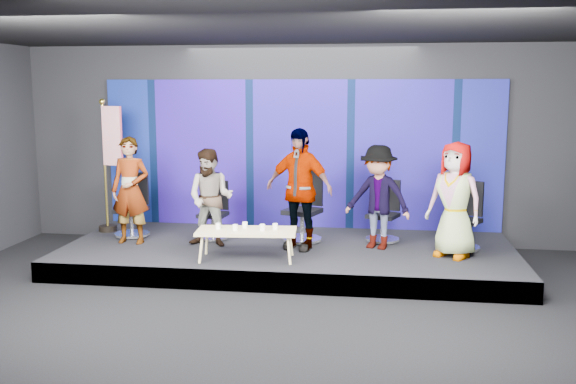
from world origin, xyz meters
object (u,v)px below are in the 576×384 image
Objects in this scene: panelist_c at (299,189)px; panelist_d at (378,197)px; chair_c at (304,218)px; coffee_table at (247,232)px; chair_a at (133,215)px; panelist_a at (130,190)px; mug_a at (218,226)px; chair_e at (463,227)px; mug_e at (275,226)px; mug_c at (245,225)px; panelist_e at (455,200)px; mug_b at (235,227)px; mug_d at (262,227)px; chair_b at (214,220)px; flag_stand at (110,162)px; panelist_b at (211,198)px; chair_d at (384,221)px.

panelist_c is 1.22m from panelist_d.
chair_c is 0.78× the size of coffee_table.
chair_a is 0.91× the size of chair_c.
mug_a is at bearing -22.65° from panelist_a.
mug_e is (-2.77, -0.97, 0.14)m from chair_e.
mug_c is (-1.92, -0.81, -0.32)m from panelist_d.
panelist_e is at bearing 2.64° from chair_c.
mug_d is at bearing 5.22° from mug_b.
mug_a reaches higher than coffee_table.
chair_b is 11.21× the size of mug_a.
chair_c is 0.51× the size of flag_stand.
panelist_e reaches higher than coffee_table.
panelist_b is 1.08m from coffee_table.
mug_d is (2.26, -0.76, -0.37)m from panelist_a.
flag_stand reaches higher than chair_e.
panelist_e is at bearing 11.53° from mug_b.
chair_b is 0.56× the size of panelist_e.
panelist_e is at bearing 8.53° from mug_c.
mug_d is 0.20m from mug_e.
mug_b is (-0.82, -0.80, -0.45)m from panelist_c.
chair_b reaches higher than mug_a.
panelist_a is 3.90m from panelist_d.
panelist_e is (1.11, -0.35, 0.05)m from panelist_d.
panelist_c is 1.23m from mug_b.
panelist_a reaches higher than mug_a.
coffee_table is at bearing -132.34° from panelist_d.
panelist_d is 19.00× the size of mug_a.
panelist_b is 1.04× the size of coffee_table.
mug_a is 0.04× the size of flag_stand.
mug_b is (1.87, -0.80, -0.37)m from panelist_a.
panelist_c is 22.11× the size of mug_a.
chair_c reaches higher than chair_a.
mug_e is (0.83, 0.07, 0.00)m from mug_a.
panelist_d is 0.94× the size of panelist_e.
chair_c reaches higher than chair_e.
mug_e reaches higher than mug_a.
chair_c is at bearing 70.46° from mug_d.
panelist_c is 0.98m from mug_d.
panelist_e is 3.08m from mug_c.
mug_d is (0.39, 0.04, 0.00)m from mug_b.
panelist_b is 3.69m from panelist_e.
panelist_b reaches higher than chair_b.
panelist_b is at bearing 134.81° from coffee_table.
panelist_b is 0.82× the size of panelist_c.
coffee_table is 0.42m from mug_e.
chair_d is 11.32× the size of mug_c.
chair_e reaches higher than chair_d.
chair_c is at bearing 7.49° from chair_b.
chair_a is 4.09m from panelist_d.
flag_stand reaches higher than panelist_a.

